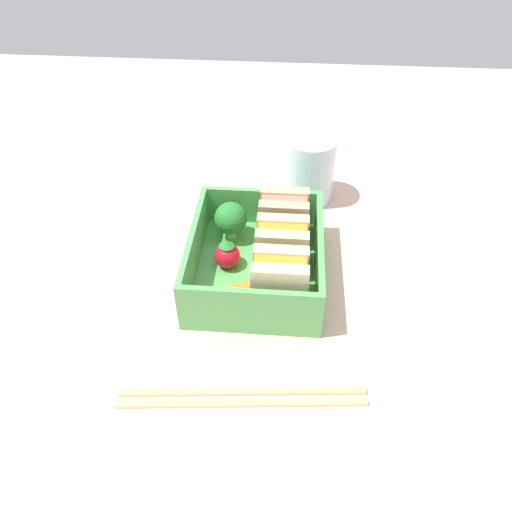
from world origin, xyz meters
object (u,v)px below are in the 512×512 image
(strawberry_far_left, at_px, (227,254))
(drinking_glass, at_px, (310,169))
(carrot_stick_far_left, at_px, (229,293))
(broccoli_floret, at_px, (231,219))
(chopstick_pair, at_px, (238,396))
(sandwich_center, at_px, (280,281))
(sandwich_center_left, at_px, (282,248))
(sandwich_left, at_px, (283,219))

(strawberry_far_left, xyz_separation_m, drinking_glass, (-0.15, 0.08, 0.01))
(carrot_stick_far_left, bearing_deg, broccoli_floret, -174.69)
(chopstick_pair, bearing_deg, broccoli_floret, -171.93)
(broccoli_floret, height_order, drinking_glass, drinking_glass)
(sandwich_center, height_order, carrot_stick_far_left, sandwich_center)
(sandwich_center_left, relative_size, carrot_stick_far_left, 1.05)
(sandwich_center_left, xyz_separation_m, broccoli_floret, (-0.05, -0.06, -0.00))
(chopstick_pair, xyz_separation_m, drinking_glass, (-0.30, 0.06, 0.04))
(strawberry_far_left, height_order, chopstick_pair, strawberry_far_left)
(sandwich_left, relative_size, sandwich_center_left, 1.00)
(sandwich_center, xyz_separation_m, carrot_stick_far_left, (0.00, -0.05, -0.02))
(sandwich_center, bearing_deg, strawberry_far_left, -130.84)
(chopstick_pair, bearing_deg, sandwich_left, 171.53)
(sandwich_center, distance_m, carrot_stick_far_left, 0.05)
(sandwich_center, distance_m, strawberry_far_left, 0.08)
(sandwich_left, distance_m, drinking_glass, 0.10)
(sandwich_center_left, distance_m, drinking_glass, 0.15)
(sandwich_center_left, distance_m, chopstick_pair, 0.16)
(sandwich_center, relative_size, strawberry_far_left, 1.73)
(sandwich_left, distance_m, carrot_stick_far_left, 0.11)
(chopstick_pair, height_order, drinking_glass, drinking_glass)
(carrot_stick_far_left, relative_size, chopstick_pair, 0.26)
(strawberry_far_left, distance_m, drinking_glass, 0.17)
(sandwich_left, xyz_separation_m, strawberry_far_left, (0.05, -0.06, -0.01))
(sandwich_center, xyz_separation_m, chopstick_pair, (0.10, -0.03, -0.04))
(strawberry_far_left, bearing_deg, drinking_glass, 150.08)
(chopstick_pair, relative_size, drinking_glass, 2.58)
(sandwich_center_left, xyz_separation_m, chopstick_pair, (0.15, -0.03, -0.04))
(sandwich_center, height_order, broccoli_floret, sandwich_center)
(sandwich_center_left, xyz_separation_m, carrot_stick_far_left, (0.05, -0.05, -0.02))
(sandwich_center, bearing_deg, broccoli_floret, -148.60)
(sandwich_center, height_order, chopstick_pair, sandwich_center)
(sandwich_left, xyz_separation_m, sandwich_center_left, (0.05, 0.00, 0.00))
(sandwich_center_left, height_order, carrot_stick_far_left, sandwich_center_left)
(sandwich_center, xyz_separation_m, drinking_glass, (-0.20, 0.03, 0.00))
(drinking_glass, bearing_deg, carrot_stick_far_left, -21.51)
(sandwich_center_left, bearing_deg, broccoli_floret, -128.76)
(sandwich_center_left, distance_m, carrot_stick_far_left, 0.07)
(sandwich_center, distance_m, drinking_glass, 0.20)
(carrot_stick_far_left, xyz_separation_m, chopstick_pair, (0.10, 0.02, -0.02))
(sandwich_center, xyz_separation_m, broccoli_floret, (-0.09, -0.06, -0.00))
(sandwich_left, distance_m, broccoli_floret, 0.06)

